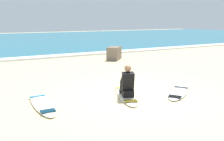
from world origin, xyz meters
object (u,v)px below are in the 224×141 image
Objects in this scene: surfboard_spare_far at (178,92)px; surfboard_spare_near at (42,103)px; surfer_seated at (127,84)px; surfboard_main at (126,94)px; shoreline_rock at (114,53)px.

surfboard_spare_near is at bearing 166.48° from surfboard_spare_far.
surfer_seated is at bearing 166.32° from surfboard_spare_far.
shoreline_rock is (2.95, 6.18, 0.34)m from surfboard_main.
surfer_seated reaches higher than shoreline_rock.
surfboard_main is 2.45× the size of surfer_seated.
surfboard_spare_near is (-2.40, 0.57, -0.40)m from surfer_seated.
surfboard_spare_far is 1.65× the size of shoreline_rock.
shoreline_rock is at bearing 64.49° from surfboard_main.
surfboard_spare_near is 2.08× the size of shoreline_rock.
surfboard_spare_near is at bearing 166.60° from surfer_seated.
surfboard_main is 6.86m from shoreline_rock.
surfboard_spare_near is at bearing -133.02° from shoreline_rock.
surfer_seated reaches higher than surfboard_spare_near.
shoreline_rock is at bearing 46.98° from surfboard_spare_near.
surfer_seated is 0.42× the size of surfboard_spare_near.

